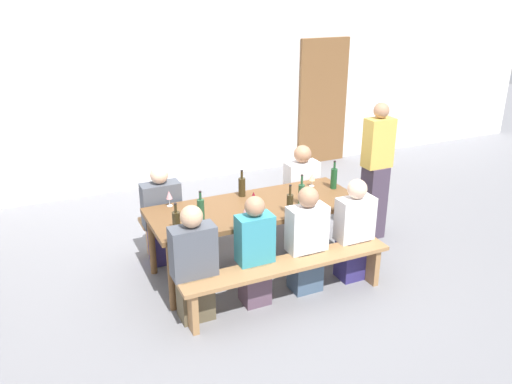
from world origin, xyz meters
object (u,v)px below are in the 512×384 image
(bench_far, at_px, (230,213))
(wine_bottle_0, at_px, (290,203))
(wine_bottle_5, at_px, (242,186))
(wine_glass_2, at_px, (245,211))
(wine_glass_1, at_px, (312,178))
(wine_bottle_4, at_px, (301,194))
(standing_host, at_px, (376,174))
(wine_bottle_2, at_px, (334,178))
(wine_glass_3, at_px, (169,195))
(tasting_table, at_px, (256,212))
(seated_guest_near_1, at_px, (255,254))
(seated_guest_near_2, at_px, (306,243))
(bench_near, at_px, (288,270))
(wine_bottle_1, at_px, (176,222))
(wine_bottle_3, at_px, (201,210))
(wine_glass_0, at_px, (254,197))
(seated_guest_near_3, at_px, (354,232))
(seated_guest_near_0, at_px, (194,267))
(wooden_door, at_px, (323,102))
(seated_guest_far_0, at_px, (162,218))
(seated_guest_far_1, at_px, (301,192))

(bench_far, distance_m, wine_bottle_0, 1.20)
(wine_bottle_5, height_order, wine_glass_2, wine_bottle_5)
(wine_glass_1, bearing_deg, wine_bottle_0, -135.98)
(wine_bottle_4, height_order, standing_host, standing_host)
(wine_bottle_2, height_order, wine_glass_3, wine_bottle_2)
(wine_bottle_0, relative_size, wine_bottle_5, 1.04)
(wine_bottle_2, xyz_separation_m, standing_host, (0.63, 0.06, -0.07))
(tasting_table, distance_m, standing_host, 1.64)
(seated_guest_near_1, bearing_deg, seated_guest_near_2, -90.00)
(wine_bottle_5, height_order, seated_guest_near_1, seated_guest_near_1)
(bench_near, relative_size, wine_bottle_1, 7.15)
(bench_far, bearing_deg, seated_guest_near_2, -77.90)
(wine_bottle_1, bearing_deg, wine_bottle_4, 4.42)
(wine_bottle_3, height_order, standing_host, standing_host)
(wine_glass_2, height_order, standing_host, standing_host)
(wine_bottle_0, bearing_deg, wine_bottle_4, 35.49)
(wine_glass_0, xyz_separation_m, seated_guest_near_2, (0.34, -0.52, -0.35))
(wine_bottle_5, relative_size, standing_host, 0.18)
(wine_glass_0, distance_m, seated_guest_near_3, 1.10)
(seated_guest_near_2, bearing_deg, bench_far, 12.10)
(wine_glass_2, distance_m, wine_glass_3, 0.89)
(bench_near, xyz_separation_m, wine_glass_1, (0.81, 0.97, 0.49))
(wine_bottle_5, distance_m, wine_glass_3, 0.80)
(wine_glass_0, height_order, wine_glass_3, wine_glass_0)
(wine_bottle_1, relative_size, seated_guest_near_3, 0.27)
(seated_guest_near_0, bearing_deg, seated_guest_near_2, -90.00)
(wine_glass_0, distance_m, seated_guest_near_2, 0.71)
(wine_glass_1, bearing_deg, bench_far, 148.94)
(wooden_door, relative_size, seated_guest_near_0, 1.86)
(wine_glass_0, height_order, wine_glass_1, wine_glass_0)
(wine_bottle_0, xyz_separation_m, seated_guest_near_2, (0.06, -0.25, -0.33))
(wine_glass_1, distance_m, seated_guest_near_1, 1.40)
(bench_near, bearing_deg, seated_guest_near_0, 170.33)
(wine_glass_0, bearing_deg, wine_glass_2, -127.70)
(seated_guest_near_2, bearing_deg, seated_guest_near_1, 90.00)
(wine_bottle_2, xyz_separation_m, seated_guest_near_0, (-1.88, -0.66, -0.34))
(wooden_door, bearing_deg, seated_guest_far_0, -145.84)
(wine_glass_1, distance_m, seated_guest_far_1, 0.47)
(seated_guest_near_3, bearing_deg, seated_guest_near_0, 90.00)
(wine_bottle_2, relative_size, seated_guest_near_1, 0.29)
(wine_glass_3, bearing_deg, wine_bottle_1, -99.97)
(tasting_table, distance_m, wine_bottle_4, 0.51)
(wine_bottle_4, xyz_separation_m, wine_glass_2, (-0.70, -0.16, -0.01))
(wine_glass_1, distance_m, seated_guest_far_0, 1.74)
(seated_guest_far_0, bearing_deg, standing_host, 79.97)
(bench_near, height_order, wine_glass_0, wine_glass_0)
(bench_far, relative_size, seated_guest_far_1, 1.89)
(wine_bottle_5, xyz_separation_m, wine_glass_3, (-0.79, 0.06, 0.01))
(wine_bottle_5, relative_size, seated_guest_near_2, 0.27)
(tasting_table, height_order, wine_bottle_0, wine_bottle_0)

